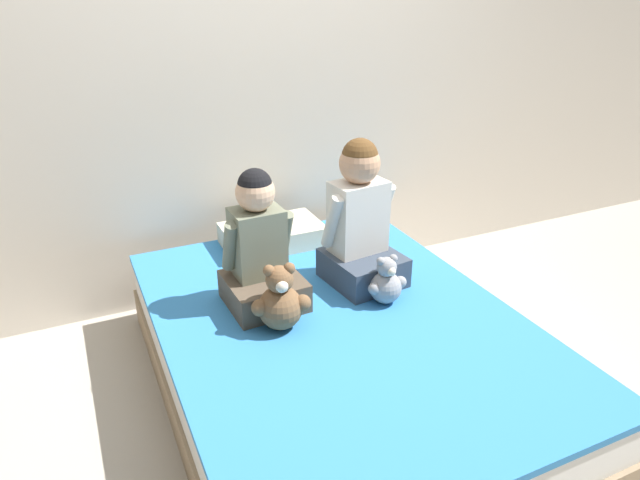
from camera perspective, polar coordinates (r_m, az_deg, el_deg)
The scene contains 8 objects.
ground_plane at distance 2.65m, azimuth 1.76°, elevation -14.92°, with size 14.00×14.00×0.00m, color #B2A899.
wall_behind_bed at distance 3.11m, azimuth -7.58°, elevation 16.48°, with size 8.00×0.06×2.50m.
bed at distance 2.53m, azimuth 1.82°, elevation -11.53°, with size 1.45×1.96×0.39m.
child_on_left at distance 2.43m, azimuth -6.05°, elevation -1.02°, with size 0.33×0.33×0.60m.
child_on_right at distance 2.59m, azimuth 4.04°, elevation 1.84°, with size 0.35×0.37×0.67m.
teddy_bear_held_by_left_child at distance 2.30m, azimuth -3.98°, elevation -6.15°, with size 0.24×0.18×0.29m.
teddy_bear_held_by_right_child at distance 2.49m, azimuth 6.62°, elevation -4.29°, with size 0.19×0.14×0.22m.
pillow_at_headboard at distance 3.03m, azimuth -4.78°, elevation 0.51°, with size 0.51×0.32×0.11m.
Camera 1 is at (-0.92, -1.81, 1.70)m, focal length 32.00 mm.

